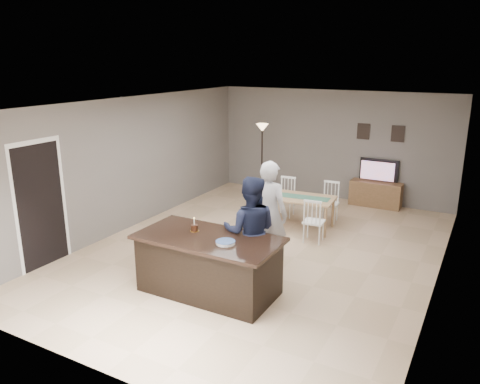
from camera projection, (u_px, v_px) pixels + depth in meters
The scene contains 14 objects.
floor at pixel (261, 251), 8.67m from camera, with size 8.00×8.00×0.00m, color tan.
room_shell at pixel (262, 162), 8.20m from camera, with size 8.00×8.00×8.00m.
kitchen_island at pixel (209, 264), 7.02m from camera, with size 2.15×1.10×0.90m.
tv_console at pixel (376, 194), 11.21m from camera, with size 1.20×0.40×0.60m, color brown.
television at pixel (378, 171), 11.11m from camera, with size 0.91×0.12×0.53m, color black.
tv_screen_glow at pixel (377, 171), 11.04m from camera, with size 0.78×0.78×0.00m, color orange.
picture_frames at pixel (380, 133), 11.01m from camera, with size 1.10×0.02×0.38m.
doorway at pixel (40, 195), 7.76m from camera, with size 0.00×2.10×2.65m.
woman at pixel (269, 214), 7.87m from camera, with size 0.67×0.44×1.83m, color #B7B7BB.
man at pixel (250, 231), 7.18m from camera, with size 0.85×0.66×1.75m, color #191E37.
birthday_cake at pixel (194, 228), 7.11m from camera, with size 0.14×0.14×0.22m.
plate_stack at pixel (225, 242), 6.63m from camera, with size 0.28×0.28×0.04m.
dining_table at pixel (299, 202), 9.70m from camera, with size 1.51×1.74×0.88m.
floor_lamp at pixel (262, 142), 11.27m from camera, with size 0.29×0.29×1.93m.
Camera 1 is at (3.51, -7.23, 3.44)m, focal length 35.00 mm.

